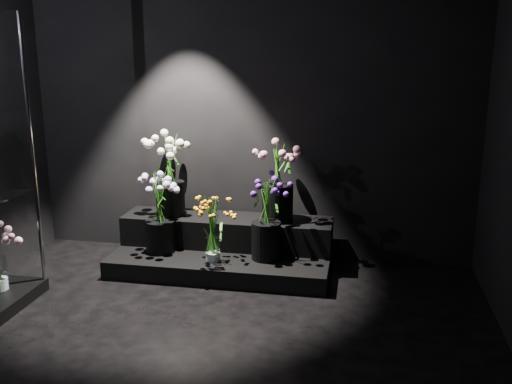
# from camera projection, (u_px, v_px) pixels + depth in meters

# --- Properties ---
(floor) EXTENTS (4.00, 4.00, 0.00)m
(floor) POSITION_uv_depth(u_px,v_px,m) (184.00, 365.00, 3.47)
(floor) COLOR black
(floor) RESTS_ON ground
(wall_back) EXTENTS (4.00, 0.00, 4.00)m
(wall_back) POSITION_uv_depth(u_px,v_px,m) (249.00, 103.00, 5.02)
(wall_back) COLOR black
(wall_back) RESTS_ON floor
(display_riser) EXTENTS (1.86, 0.83, 0.41)m
(display_riser) POSITION_uv_depth(u_px,v_px,m) (224.00, 247.00, 5.00)
(display_riser) COLOR black
(display_riser) RESTS_ON floor
(bouquet_orange_bells) EXTENTS (0.32, 0.32, 0.55)m
(bouquet_orange_bells) POSITION_uv_depth(u_px,v_px,m) (212.00, 228.00, 4.66)
(bouquet_orange_bells) COLOR white
(bouquet_orange_bells) RESTS_ON display_riser
(bouquet_lilac) EXTENTS (0.37, 0.37, 0.69)m
(bouquet_lilac) POSITION_uv_depth(u_px,v_px,m) (159.00, 209.00, 4.85)
(bouquet_lilac) COLOR black
(bouquet_lilac) RESTS_ON display_riser
(bouquet_purple) EXTENTS (0.37, 0.37, 0.68)m
(bouquet_purple) POSITION_uv_depth(u_px,v_px,m) (266.00, 215.00, 4.69)
(bouquet_purple) COLOR black
(bouquet_purple) RESTS_ON display_riser
(bouquet_cream_roses) EXTENTS (0.48, 0.48, 0.72)m
(bouquet_cream_roses) POSITION_uv_depth(u_px,v_px,m) (169.00, 170.00, 5.02)
(bouquet_cream_roses) COLOR black
(bouquet_cream_roses) RESTS_ON display_riser
(bouquet_pink_roses) EXTENTS (0.38, 0.38, 0.67)m
(bouquet_pink_roses) POSITION_uv_depth(u_px,v_px,m) (278.00, 178.00, 4.87)
(bouquet_pink_roses) COLOR black
(bouquet_pink_roses) RESTS_ON display_riser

